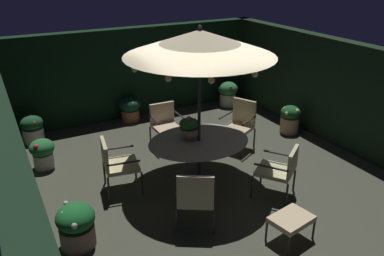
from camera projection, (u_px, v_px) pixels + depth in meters
ground_plane at (207, 176)px, 7.51m from camera, size 6.89×7.69×0.02m
hedge_backdrop_rear at (134, 72)px, 10.05m from camera, size 6.89×0.30×2.24m
hedge_backdrop_left at (8, 162)px, 5.64m from camera, size 0.30×7.69×2.24m
hedge_backdrop_right at (340, 93)px, 8.49m from camera, size 0.30×7.69×2.24m
patio_dining_table at (199, 145)px, 7.23m from camera, size 1.89×1.55×0.74m
patio_umbrella at (200, 43)px, 6.49m from camera, size 2.56×2.56×2.80m
centerpiece_planter at (189, 126)px, 7.14m from camera, size 0.36×0.36×0.45m
patio_chair_north at (281, 168)px, 6.66m from camera, size 0.83×0.84×0.92m
patio_chair_northeast at (240, 122)px, 8.40m from camera, size 0.81×0.79×1.04m
patio_chair_east at (165, 122)px, 8.51m from camera, size 0.62×0.60×0.92m
patio_chair_southeast at (116, 162)px, 6.82m from camera, size 0.70×0.72×0.96m
patio_chair_south at (196, 196)px, 5.87m from camera, size 0.79×0.78×0.97m
ottoman_footrest at (291, 220)px, 5.67m from camera, size 0.66×0.54×0.40m
potted_plant_back_left at (42, 152)px, 7.66m from camera, size 0.47×0.47×0.60m
potted_plant_left_near at (290, 119)px, 9.21m from camera, size 0.45×0.45×0.66m
potted_plant_left_far at (130, 108)px, 9.90m from camera, size 0.54×0.54×0.62m
potted_plant_right_near at (228, 93)px, 10.89m from camera, size 0.53×0.53×0.67m
potted_plant_front_corner at (32, 128)px, 8.76m from camera, size 0.50×0.50×0.63m
potted_plant_back_center at (76, 225)px, 5.56m from camera, size 0.55×0.55×0.66m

